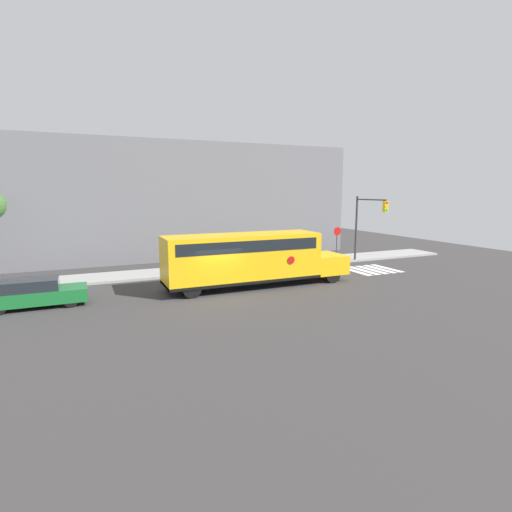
{
  "coord_description": "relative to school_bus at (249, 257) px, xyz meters",
  "views": [
    {
      "loc": [
        -6.62,
        -20.14,
        5.52
      ],
      "look_at": [
        2.91,
        1.31,
        1.71
      ],
      "focal_mm": 28.0,
      "sensor_mm": 36.0,
      "label": 1
    }
  ],
  "objects": [
    {
      "name": "parked_car",
      "position": [
        -11.05,
        0.39,
        -1.08
      ],
      "size": [
        4.51,
        1.75,
        1.38
      ],
      "color": "#196B2D",
      "rests_on": "ground"
    },
    {
      "name": "ground_plane",
      "position": [
        -2.26,
        -0.81,
        -1.77
      ],
      "size": [
        60.0,
        60.0,
        0.0
      ],
      "primitive_type": "plane",
      "color": "#3A3838"
    },
    {
      "name": "traffic_light",
      "position": [
        11.05,
        3.35,
        1.67
      ],
      "size": [
        0.28,
        3.41,
        5.16
      ],
      "color": "#38383A",
      "rests_on": "ground"
    },
    {
      "name": "stop_sign",
      "position": [
        9.68,
        5.07,
        0.01
      ],
      "size": [
        0.66,
        0.1,
        2.74
      ],
      "color": "#38383A",
      "rests_on": "ground"
    },
    {
      "name": "crosswalk_stripes",
      "position": [
        9.95,
        1.19,
        -1.77
      ],
      "size": [
        3.3,
        3.2,
        0.01
      ],
      "color": "white",
      "rests_on": "ground"
    },
    {
      "name": "building_backdrop",
      "position": [
        -2.26,
        12.19,
        2.95
      ],
      "size": [
        32.0,
        4.0,
        9.46
      ],
      "color": "slate",
      "rests_on": "ground"
    },
    {
      "name": "school_bus",
      "position": [
        0.0,
        0.0,
        0.0
      ],
      "size": [
        11.14,
        2.57,
        3.1
      ],
      "color": "yellow",
      "rests_on": "ground"
    },
    {
      "name": "sidewalk_strip",
      "position": [
        -2.26,
        5.69,
        -1.7
      ],
      "size": [
        44.0,
        3.0,
        0.15
      ],
      "color": "#9E9E99",
      "rests_on": "ground"
    }
  ]
}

